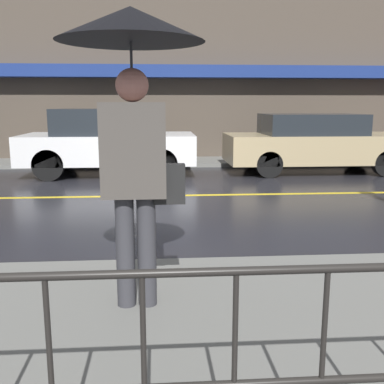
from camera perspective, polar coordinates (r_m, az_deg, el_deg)
The scene contains 9 objects.
ground_plane at distance 8.35m, azimuth -3.34°, elevation -0.48°, with size 80.00×80.00×0.00m, color black.
sidewalk_near at distance 3.34m, azimuth -1.83°, elevation -17.85°, with size 28.00×3.00×0.10m.
sidewalk_far at distance 12.87m, azimuth -3.67°, elevation 3.83°, with size 28.00×1.66×0.10m.
lane_marking at distance 8.35m, azimuth -3.34°, elevation -0.45°, with size 25.20×0.12×0.01m.
building_storefront at distance 13.81m, azimuth -3.88°, elevation 17.39°, with size 28.00×0.85×6.46m.
railing_foreground at distance 1.94m, azimuth -0.31°, elevation -19.10°, with size 12.00×0.04×0.93m.
pedestrian at distance 3.37m, azimuth -7.56°, elevation 13.95°, with size 1.07×1.07×2.24m.
car_white at distance 11.02m, azimuth -10.72°, elevation 6.34°, with size 4.06×1.92×1.57m.
car_tan at distance 11.62m, azimuth 15.40°, elevation 6.06°, with size 4.50×1.79×1.44m.
Camera 1 is at (-0.11, -8.18, 1.67)m, focal length 42.00 mm.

